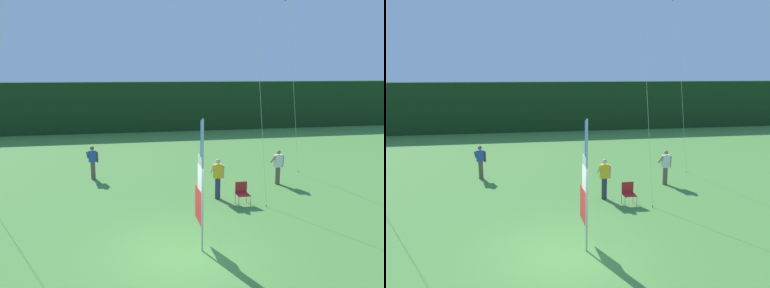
# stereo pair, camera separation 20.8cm
# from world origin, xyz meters

# --- Properties ---
(ground_plane) EXTENTS (120.00, 120.00, 0.00)m
(ground_plane) POSITION_xyz_m (0.00, 0.00, 0.00)
(ground_plane) COLOR #518E3D
(distant_treeline) EXTENTS (80.00, 2.40, 4.36)m
(distant_treeline) POSITION_xyz_m (0.00, 23.61, 2.18)
(distant_treeline) COLOR #193819
(distant_treeline) RESTS_ON ground
(banner_flag) EXTENTS (0.06, 1.03, 3.90)m
(banner_flag) POSITION_xyz_m (0.64, 0.35, 1.87)
(banner_flag) COLOR #B7B7BC
(banner_flag) RESTS_ON ground
(person_near_banner) EXTENTS (0.55, 0.48, 1.69)m
(person_near_banner) POSITION_xyz_m (2.24, 4.38, 0.91)
(person_near_banner) COLOR #2D334C
(person_near_banner) RESTS_ON ground
(person_mid_field) EXTENTS (0.55, 0.48, 1.63)m
(person_mid_field) POSITION_xyz_m (5.53, 5.85, 0.87)
(person_mid_field) COLOR brown
(person_mid_field) RESTS_ON ground
(person_far_left) EXTENTS (0.55, 0.48, 1.65)m
(person_far_left) POSITION_xyz_m (-3.02, 8.33, 0.88)
(person_far_left) COLOR brown
(person_far_left) RESTS_ON ground
(folding_chair) EXTENTS (0.51, 0.51, 0.89)m
(folding_chair) POSITION_xyz_m (3.03, 3.57, 0.51)
(folding_chair) COLOR #BCBCC1
(folding_chair) RESTS_ON ground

